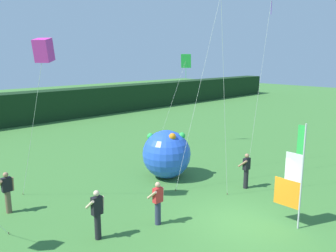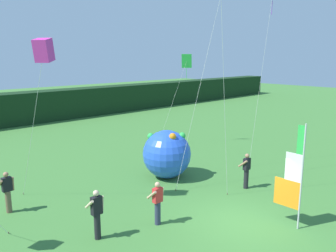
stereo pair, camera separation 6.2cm
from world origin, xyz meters
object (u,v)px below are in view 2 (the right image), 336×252
at_px(inflatable_balloon, 167,154).
at_px(kite_green_diamond_3, 186,65).
at_px(person_far_left, 97,213).
at_px(kite_purple_diamond_4, 271,9).
at_px(person_mid_field, 7,191).
at_px(person_far_right, 246,170).
at_px(kite_magenta_box_0, 44,51).
at_px(banner_flag, 294,178).
at_px(person_near_banner, 158,202).

height_order(inflatable_balloon, kite_green_diamond_3, kite_green_diamond_3).
xyz_separation_m(person_far_left, kite_purple_diamond_4, (11.33, 0.58, 7.56)).
distance_m(person_mid_field, person_far_right, 10.25).
relative_size(person_far_right, inflatable_balloon, 0.69).
relative_size(person_far_left, kite_magenta_box_0, 0.26).
height_order(inflatable_balloon, kite_purple_diamond_4, kite_purple_diamond_4).
xyz_separation_m(banner_flag, person_near_banner, (-3.41, 3.43, -0.97)).
relative_size(person_far_right, kite_magenta_box_0, 0.25).
xyz_separation_m(banner_flag, kite_green_diamond_3, (5.75, 10.75, 3.67)).
distance_m(banner_flag, person_mid_field, 10.84).
relative_size(person_far_right, kite_purple_diamond_4, 0.17).
bearing_deg(person_near_banner, person_mid_field, 126.85).
distance_m(person_near_banner, person_far_right, 5.34).
relative_size(kite_magenta_box_0, kite_purple_diamond_4, 0.70).
bearing_deg(banner_flag, kite_purple_diamond_4, 38.88).
xyz_separation_m(kite_magenta_box_0, kite_green_diamond_3, (11.36, 3.59, -0.75)).
bearing_deg(kite_green_diamond_3, kite_magenta_box_0, -162.48).
bearing_deg(banner_flag, kite_magenta_box_0, 128.09).
bearing_deg(person_far_right, person_far_left, 173.17).
distance_m(person_mid_field, kite_purple_diamond_4, 15.29).
distance_m(kite_magenta_box_0, kite_green_diamond_3, 11.94).
bearing_deg(person_near_banner, person_far_left, 163.28).
bearing_deg(kite_green_diamond_3, person_far_left, -149.46).
height_order(person_near_banner, person_far_left, person_far_left).
xyz_separation_m(inflatable_balloon, kite_green_diamond_3, (5.46, 3.93, 4.29)).
relative_size(inflatable_balloon, kite_magenta_box_0, 0.36).
distance_m(inflatable_balloon, kite_purple_diamond_4, 9.36).
height_order(person_far_left, kite_green_diamond_3, kite_green_diamond_3).
bearing_deg(person_mid_field, banner_flag, -49.61).
bearing_deg(person_far_left, kite_green_diamond_3, 30.54).
bearing_deg(banner_flag, person_near_banner, 134.77).
distance_m(person_mid_field, person_far_left, 4.39).
relative_size(banner_flag, person_far_right, 2.29).
bearing_deg(inflatable_balloon, person_mid_field, 169.06).
bearing_deg(person_far_left, kite_magenta_box_0, 91.07).
xyz_separation_m(person_mid_field, kite_purple_diamond_4, (12.78, -3.57, 7.60)).
bearing_deg(kite_green_diamond_3, person_near_banner, -141.38).
xyz_separation_m(person_far_left, kite_green_diamond_3, (11.30, 6.67, 4.59)).
height_order(person_mid_field, kite_green_diamond_3, kite_green_diamond_3).
distance_m(person_far_left, person_far_right, 7.53).
xyz_separation_m(person_near_banner, kite_purple_diamond_4, (9.18, 1.22, 7.62)).
distance_m(banner_flag, kite_green_diamond_3, 12.73).
bearing_deg(kite_green_diamond_3, inflatable_balloon, -144.29).
bearing_deg(banner_flag, person_far_left, 143.71).
relative_size(person_near_banner, inflatable_balloon, 0.67).
height_order(person_mid_field, person_far_left, person_far_left).
height_order(person_far_right, kite_magenta_box_0, kite_magenta_box_0).
distance_m(person_near_banner, kite_green_diamond_3, 12.60).
height_order(banner_flag, inflatable_balloon, banner_flag).
relative_size(banner_flag, person_mid_field, 2.29).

